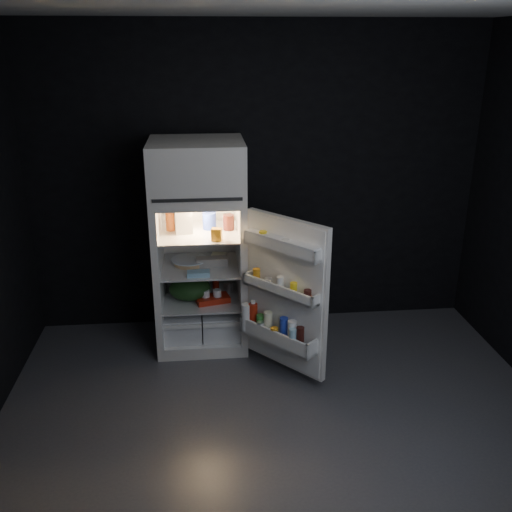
{
  "coord_description": "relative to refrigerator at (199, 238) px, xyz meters",
  "views": [
    {
      "loc": [
        -0.49,
        -3.25,
        2.52
      ],
      "look_at": [
        -0.07,
        1.0,
        0.9
      ],
      "focal_mm": 40.0,
      "sensor_mm": 36.0,
      "label": 1
    }
  ],
  "objects": [
    {
      "name": "yogurt_tray",
      "position": [
        0.1,
        -0.14,
        -0.5
      ],
      "size": [
        0.31,
        0.21,
        0.05
      ],
      "primitive_type": "cube",
      "rotation": [
        0.0,
        0.0,
        0.24
      ],
      "color": "#A7200E",
      "rests_on": "refrigerator"
    },
    {
      "name": "produce_bag",
      "position": [
        -0.09,
        -0.06,
        -0.43
      ],
      "size": [
        0.42,
        0.38,
        0.2
      ],
      "primitive_type": "ellipsoid",
      "rotation": [
        0.0,
        0.0,
        -0.23
      ],
      "color": "#193815",
      "rests_on": "refrigerator"
    },
    {
      "name": "amber_bottle",
      "position": [
        -0.23,
        0.03,
        0.18
      ],
      "size": [
        0.08,
        0.08,
        0.22
      ],
      "primitive_type": "cylinder",
      "rotation": [
        0.0,
        0.0,
        -0.01
      ],
      "color": "#C3571F",
      "rests_on": "refrigerator"
    },
    {
      "name": "milk_jug",
      "position": [
        -0.13,
        -0.04,
        0.19
      ],
      "size": [
        0.15,
        0.15,
        0.24
      ],
      "primitive_type": "cube",
      "rotation": [
        0.0,
        0.0,
        0.12
      ],
      "color": "white",
      "rests_on": "refrigerator"
    },
    {
      "name": "small_can_red",
      "position": [
        0.13,
        0.16,
        -0.48
      ],
      "size": [
        0.08,
        0.08,
        0.09
      ],
      "primitive_type": "cylinder",
      "rotation": [
        0.0,
        0.0,
        -0.41
      ],
      "color": "#A7200E",
      "rests_on": "refrigerator"
    },
    {
      "name": "floor",
      "position": [
        0.52,
        -1.32,
        -0.96
      ],
      "size": [
        4.0,
        3.4,
        0.0
      ],
      "primitive_type": "cube",
      "color": "#4A4A4E",
      "rests_on": "ground"
    },
    {
      "name": "small_carton",
      "position": [
        0.14,
        -0.27,
        0.12
      ],
      "size": [
        0.09,
        0.08,
        0.1
      ],
      "primitive_type": "cube",
      "rotation": [
        0.0,
        0.0,
        -0.27
      ],
      "color": "#C47E17",
      "rests_on": "refrigerator"
    },
    {
      "name": "mayo_jar",
      "position": [
        0.09,
        0.04,
        0.14
      ],
      "size": [
        0.15,
        0.15,
        0.14
      ],
      "primitive_type": "cylinder",
      "rotation": [
        0.0,
        0.0,
        0.39
      ],
      "color": "#2138B4",
      "rests_on": "refrigerator"
    },
    {
      "name": "ceiling",
      "position": [
        0.52,
        -1.32,
        1.74
      ],
      "size": [
        4.0,
        3.4,
        0.0
      ],
      "primitive_type": "cube",
      "color": "silver",
      "rests_on": "ground"
    },
    {
      "name": "wall_back",
      "position": [
        0.52,
        0.38,
        0.39
      ],
      "size": [
        4.0,
        0.0,
        2.7
      ],
      "primitive_type": "cube",
      "color": "black",
      "rests_on": "ground"
    },
    {
      "name": "small_can_silver",
      "position": [
        0.24,
        0.05,
        -0.48
      ],
      "size": [
        0.07,
        0.07,
        0.09
      ],
      "primitive_type": "cylinder",
      "rotation": [
        0.0,
        0.0,
        0.03
      ],
      "color": "silver",
      "rests_on": "refrigerator"
    },
    {
      "name": "pie",
      "position": [
        -0.09,
        -0.0,
        -0.21
      ],
      "size": [
        0.34,
        0.34,
        0.04
      ],
      "primitive_type": "cylinder",
      "rotation": [
        0.0,
        0.0,
        0.33
      ],
      "color": "tan",
      "rests_on": "refrigerator"
    },
    {
      "name": "fridge_door",
      "position": [
        0.62,
        -0.65,
        -0.27
      ],
      "size": [
        0.62,
        0.66,
        1.22
      ],
      "color": "white",
      "rests_on": "ground"
    },
    {
      "name": "refrigerator",
      "position": [
        0.0,
        0.0,
        0.0
      ],
      "size": [
        0.76,
        0.71,
        1.78
      ],
      "color": "white",
      "rests_on": "ground"
    },
    {
      "name": "jam_jar",
      "position": [
        0.25,
        -0.0,
        0.14
      ],
      "size": [
        0.12,
        0.12,
        0.13
      ],
      "primitive_type": "cylinder",
      "rotation": [
        0.0,
        0.0,
        0.36
      ],
      "color": "black",
      "rests_on": "refrigerator"
    },
    {
      "name": "egg_carton",
      "position": [
        0.1,
        -0.05,
        -0.19
      ],
      "size": [
        0.27,
        0.12,
        0.07
      ],
      "primitive_type": "cube",
      "rotation": [
        0.0,
        0.0,
        0.06
      ],
      "color": "gray",
      "rests_on": "refrigerator"
    },
    {
      "name": "wall_front",
      "position": [
        0.52,
        -3.02,
        0.39
      ],
      "size": [
        4.0,
        0.0,
        2.7
      ],
      "primitive_type": "cube",
      "color": "black",
      "rests_on": "ground"
    },
    {
      "name": "wrapped_pkg",
      "position": [
        0.17,
        0.09,
        -0.2
      ],
      "size": [
        0.15,
        0.13,
        0.05
      ],
      "primitive_type": "cube",
      "rotation": [
        0.0,
        0.0,
        -0.2
      ],
      "color": "#EEEDC2",
      "rests_on": "refrigerator"
    },
    {
      "name": "flat_package",
      "position": [
        -0.02,
        -0.27,
        -0.21
      ],
      "size": [
        0.18,
        0.09,
        0.04
      ],
      "primitive_type": "cube",
      "rotation": [
        0.0,
        0.0,
        0.01
      ],
      "color": "#88B8D2",
      "rests_on": "refrigerator"
    }
  ]
}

